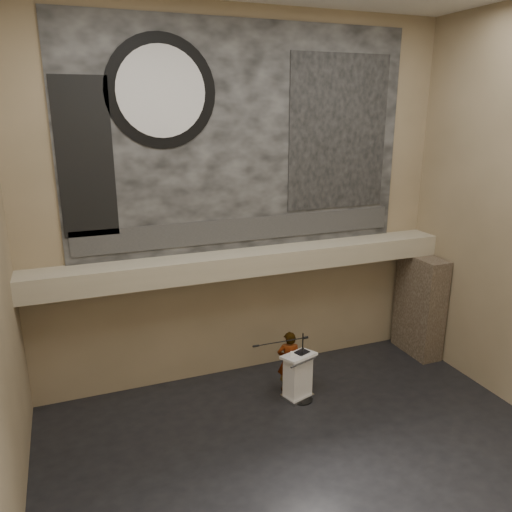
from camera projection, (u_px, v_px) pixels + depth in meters
name	position (u px, v px, depth m)	size (l,w,h in m)	color
floor	(318.00, 468.00, 9.21)	(10.00, 10.00, 0.00)	black
wall_back	(244.00, 204.00, 11.58)	(10.00, 0.02, 8.50)	#78684C
soffit	(250.00, 262.00, 11.59)	(10.00, 0.80, 0.50)	gray
sprinkler_left	(183.00, 282.00, 11.07)	(0.04, 0.04, 0.06)	#B2893D
sprinkler_right	(323.00, 265.00, 12.28)	(0.04, 0.04, 0.06)	#B2893D
banner	(244.00, 140.00, 11.14)	(8.00, 0.05, 5.00)	black
banner_text_strip	(245.00, 229.00, 11.69)	(7.76, 0.02, 0.55)	#2B2B2B
banner_clock_rim	(161.00, 92.00, 10.20)	(2.30, 2.30, 0.02)	black
banner_clock_face	(161.00, 92.00, 10.18)	(1.84, 1.84, 0.02)	silver
banner_building_print	(339.00, 133.00, 11.90)	(2.60, 0.02, 3.60)	black
banner_brick_print	(85.00, 159.00, 10.02)	(1.10, 0.02, 3.20)	black
stone_pier	(420.00, 305.00, 13.25)	(0.60, 1.40, 2.70)	#3D3125
lectern	(298.00, 376.00, 11.30)	(0.84, 0.70, 1.13)	silver
binder	(302.00, 352.00, 11.19)	(0.29, 0.23, 0.04)	black
papers	(296.00, 355.00, 11.12)	(0.23, 0.31, 0.01)	white
speaker_person	(289.00, 361.00, 11.54)	(0.55, 0.36, 1.50)	silver
mic_stand	(300.00, 390.00, 11.29)	(1.42, 0.52, 1.65)	black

